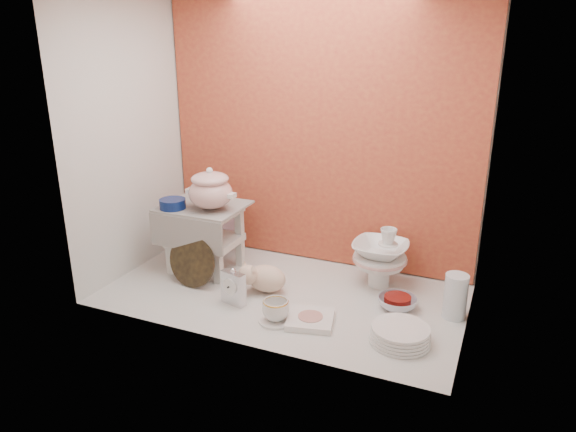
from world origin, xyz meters
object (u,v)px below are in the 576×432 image
Objects in this scene: floral_platter at (222,220)px; gold_rim_teacup at (276,310)px; step_stool at (205,238)px; crystal_bowl at (397,303)px; porcelain_tower at (380,256)px; soup_tureen at (210,189)px; plush_pig at (267,278)px; mantel_clock at (233,286)px; blue_white_vase at (212,238)px; dinner_plate_stack at (400,334)px.

gold_rim_teacup is at bearing -45.83° from floral_platter.
step_stool is 1.10m from crystal_bowl.
floral_platter is at bearing 171.81° from porcelain_tower.
crystal_bowl is (1.18, -0.36, -0.14)m from floral_platter.
soup_tureen is 2.18× the size of gold_rim_teacup.
mantel_clock is at bearing -136.40° from plush_pig.
step_stool is at bearing 148.12° from gold_rim_teacup.
step_stool is at bearing -69.13° from blue_white_vase.
soup_tureen is 0.83× the size of porcelain_tower.
dinner_plate_stack reaches higher than crystal_bowl.
mantel_clock is at bearing -44.23° from soup_tureen.
gold_rim_teacup is at bearing -39.96° from blue_white_vase.
plush_pig is at bearing 123.31° from gold_rim_teacup.
dinner_plate_stack is at bearing -15.58° from step_stool.
step_stool is 0.35m from floral_platter.
dinner_plate_stack is 0.57m from porcelain_tower.
dinner_plate_stack is (1.24, -0.51, -0.07)m from blue_white_vase.
soup_tureen is at bearing 165.98° from dinner_plate_stack.
porcelain_tower is (0.61, 0.49, 0.07)m from mantel_clock.
floral_platter is 1.30× the size of dinner_plate_stack.
gold_rim_teacup is at bearing -174.47° from dinner_plate_stack.
plush_pig reaches higher than dinner_plate_stack.
step_stool reaches higher than plush_pig.
gold_rim_teacup is at bearing -121.63° from porcelain_tower.
mantel_clock is (0.34, -0.30, -0.10)m from step_stool.
crystal_bowl is at bearing -17.05° from floral_platter.
porcelain_tower is at bearing 15.03° from soup_tureen.
porcelain_tower is (-0.22, 0.51, 0.13)m from dinner_plate_stack.
mantel_clock is 0.21m from plush_pig.
mantel_clock is 0.83m from dinner_plate_stack.
floral_platter is 0.16m from blue_white_vase.
soup_tureen is 0.96m from porcelain_tower.
gold_rim_teacup is 0.38× the size of porcelain_tower.
soup_tureen is 1.04× the size of plush_pig.
floral_platter is at bearing 152.50° from dinner_plate_stack.
plush_pig is 0.76m from dinner_plate_stack.
porcelain_tower is (0.51, 0.30, 0.09)m from plush_pig.
crystal_bowl is (-0.08, 0.29, -0.01)m from dinner_plate_stack.
floral_platter is 1.06× the size of porcelain_tower.
porcelain_tower reaches higher than crystal_bowl.
soup_tureen is 1.25× the size of blue_white_vase.
plush_pig is at bearing -41.02° from floral_platter.
dinner_plate_stack is (0.74, -0.20, -0.04)m from plush_pig.
dinner_plate_stack is (0.83, -0.02, -0.06)m from mantel_clock.
gold_rim_teacup is 0.67m from porcelain_tower.
dinner_plate_stack is at bearing -14.02° from soup_tureen.
plush_pig is 0.80× the size of porcelain_tower.
step_stool is 1.22m from dinner_plate_stack.
floral_platter is 1.04m from porcelain_tower.
dinner_plate_stack is at bearing -27.50° from floral_platter.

